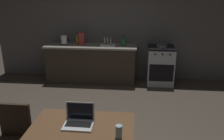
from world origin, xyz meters
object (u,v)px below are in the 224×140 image
Objects in this scene: chair at (13,137)px; drinking_glass at (119,132)px; laptop at (79,121)px; stove_oven at (160,65)px; bottle at (124,41)px; bottle_b at (77,39)px; frying_pan at (162,46)px; electric_kettle at (64,40)px; dining_table at (82,135)px; dish_rack at (108,44)px; cereal_box at (82,39)px.

chair reaches higher than drinking_glass.
stove_oven is at bearing 60.96° from laptop.
stove_oven is at bearing 46.23° from chair.
bottle is at bearing 58.63° from chair.
laptop is 3.37m from bottle_b.
laptop is 3.38m from frying_pan.
laptop is at bearing 156.24° from drinking_glass.
electric_kettle is 0.81× the size of bottle_b.
dining_table is 3.97× the size of bottle_b.
chair is at bearing -90.25° from bottle_b.
electric_kettle reaches higher than dining_table.
drinking_glass is 3.43m from dish_rack.
frying_pan reaches higher than stove_oven.
frying_pan is at bearing -1.32° from dish_rack.
chair is 2.60× the size of dish_rack.
stove_oven is 1.34m from dish_rack.
chair is at bearing 169.77° from drinking_glass.
bottle_b is (-0.84, 3.34, 0.37)m from dining_table.
chair is at bearing -122.70° from frying_pan.
laptop reaches higher than chair.
electric_kettle is 0.42m from cereal_box.
stove_oven is 3.89× the size of electric_kettle.
dish_rack is at bearing -6.10° from bottle_b.
electric_kettle is 3.73m from drinking_glass.
electric_kettle is 0.55× the size of frying_pan.
laptop is at bearing -13.42° from chair.
cereal_box is at bearing 179.31° from stove_oven.
bottle is 0.87× the size of bottle_b.
frying_pan is at bearing 45.93° from chair.
bottle is 0.59× the size of frying_pan.
laptop is (-1.20, -3.19, 0.34)m from stove_oven.
bottle is at bearing -176.88° from stove_oven.
laptop is 3.38m from electric_kettle.
dish_rack is at bearing 91.52° from dining_table.
frying_pan is (2.01, 3.13, 0.41)m from chair.
drinking_glass is 3.60m from cereal_box.
frying_pan is at bearing 60.70° from laptop.
bottle_b is (-0.12, 0.06, -0.01)m from cereal_box.
cereal_box is (-1.00, 0.07, 0.03)m from bottle.
chair is 3.84× the size of electric_kettle.
chair is 1.31m from drinking_glass.
stove_oven is at bearing 77.59° from drinking_glass.
frying_pan is 1.88m from cereal_box.
cereal_box is at bearing 178.18° from dish_rack.
cereal_box reaches higher than bottle_b.
cereal_box is 0.84× the size of dish_rack.
dining_table is at bearing -67.76° from laptop.
frying_pan is at bearing -76.18° from stove_oven.
cereal_box is 1.01× the size of bottle_b.
cereal_box is (-0.67, 3.21, 0.25)m from laptop.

